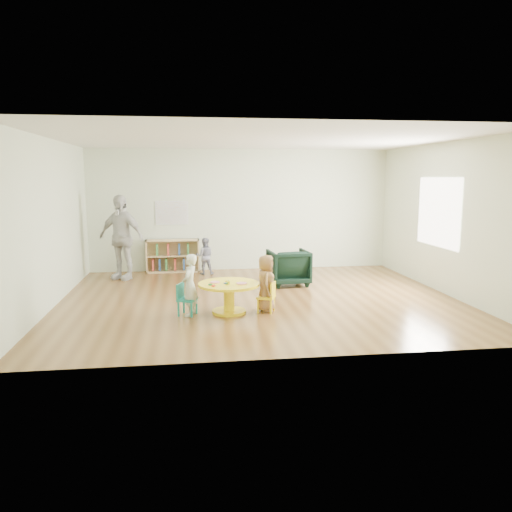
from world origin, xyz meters
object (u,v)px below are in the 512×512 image
Objects in this scene: adult_caretaker at (121,237)px; kid_chair_left at (185,298)px; armchair at (288,267)px; activity_table at (229,292)px; child_right at (266,283)px; bookshelf at (172,256)px; child_left at (190,285)px; kid_chair_right at (268,296)px; toddler at (205,256)px.

kid_chair_left is at bearing -37.87° from adult_caretaker.
kid_chair_left is 0.64× the size of armchair.
activity_table is 1.06× the size of child_right.
kid_chair_left is at bearing -85.30° from bookshelf.
kid_chair_left is 0.52× the size of child_left.
activity_table is 3.85m from bookshelf.
kid_chair_left is 0.55× the size of child_right.
bookshelf is 1.36m from adult_caretaker.
kid_chair_left is 0.28× the size of adult_caretaker.
activity_table is 0.64m from child_left.
adult_caretaker is at bearing 50.19° from child_right.
kid_chair_left is at bearing 40.06° from armchair.
child_right is at bearing 114.24° from kid_chair_left.
kid_chair_right is at bearing -149.01° from child_right.
adult_caretaker is (-2.64, 2.99, 0.44)m from child_right.
adult_caretaker is (-2.04, 3.01, 0.56)m from activity_table.
adult_caretaker reaches higher than kid_chair_right.
toddler is at bearing 94.71° from activity_table.
child_right is at bearing -20.31° from adult_caretaker.
adult_caretaker is at bearing -136.23° from child_left.
toddler is at bearing -166.91° from child_left.
toddler reaches higher than armchair.
bookshelf is 0.84m from toddler.
bookshelf is at bearing 32.20° from child_right.
activity_table is at bearing 100.31° from child_right.
kid_chair_left is at bearing -96.79° from child_left.
adult_caretaker reaches higher than activity_table.
bookshelf is (-1.63, 3.77, 0.10)m from kid_chair_right.
toddler is (-0.90, 3.35, 0.15)m from kid_chair_right.
child_left is at bearing 114.68° from kid_chair_right.
armchair is (0.74, 2.02, 0.09)m from kid_chair_right.
child_right is at bearing 112.94° from child_left.
child_right is (-0.03, 0.07, 0.20)m from kid_chair_right.
bookshelf is (-0.31, 3.75, 0.09)m from kid_chair_left.
activity_table is 1.24× the size of armchair.
kid_chair_right is at bearing -66.56° from bookshelf.
kid_chair_left is 1.03× the size of kid_chair_right.
armchair is at bearing 142.22° from toddler.
child_right reaches higher than kid_chair_left.
kid_chair_right is 4.11m from adult_caretaker.
child_right is 4.02m from adult_caretaker.
armchair is 2.12m from toddler.
child_right reaches higher than bookshelf.
activity_table is 0.54× the size of adult_caretaker.
kid_chair_left is at bearing 113.03° from kid_chair_right.
child_left is (-1.25, -0.02, 0.22)m from kid_chair_right.
armchair is at bearing 3.76° from kid_chair_right.
bookshelf is at bearing 62.37° from adult_caretaker.
armchair reaches higher than kid_chair_left.
child_left is at bearing 102.73° from child_right.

